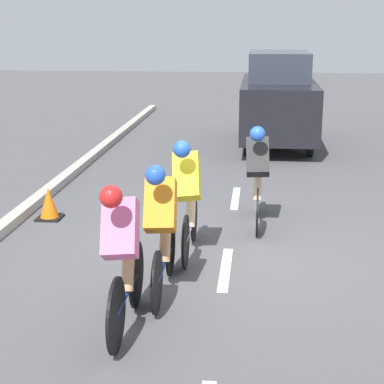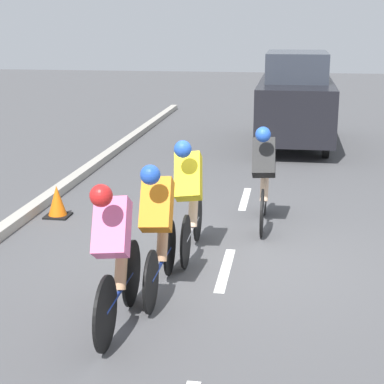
% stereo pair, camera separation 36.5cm
% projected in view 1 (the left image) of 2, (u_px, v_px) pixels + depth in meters
% --- Properties ---
extents(ground_plane, '(60.00, 60.00, 0.00)m').
position_uv_depth(ground_plane, '(227.00, 256.00, 8.13)').
color(ground_plane, '#4C4C4F').
extents(lane_stripe_mid, '(0.12, 1.40, 0.01)m').
position_uv_depth(lane_stripe_mid, '(225.00, 269.00, 7.72)').
color(lane_stripe_mid, white).
rests_on(lane_stripe_mid, ground).
extents(lane_stripe_far, '(0.12, 1.40, 0.01)m').
position_uv_depth(lane_stripe_far, '(236.00, 198.00, 10.79)').
color(lane_stripe_far, white).
rests_on(lane_stripe_far, ground).
extents(cyclist_yellow, '(0.38, 1.66, 1.53)m').
position_uv_depth(cyclist_yellow, '(188.00, 195.00, 7.98)').
color(cyclist_yellow, black).
rests_on(cyclist_yellow, ground).
extents(cyclist_orange, '(0.35, 1.68, 1.50)m').
position_uv_depth(cyclist_orange, '(162.00, 226.00, 6.79)').
color(cyclist_orange, black).
rests_on(cyclist_orange, ground).
extents(cyclist_pink, '(0.37, 1.67, 1.51)m').
position_uv_depth(cyclist_pink, '(123.00, 254.00, 6.00)').
color(cyclist_pink, black).
rests_on(cyclist_pink, ground).
extents(cyclist_black, '(0.34, 1.70, 1.50)m').
position_uv_depth(cyclist_black, '(258.00, 173.00, 9.17)').
color(cyclist_black, black).
rests_on(cyclist_black, ground).
extents(support_car, '(1.70, 4.33, 2.19)m').
position_uv_depth(support_car, '(278.00, 99.00, 15.23)').
color(support_car, black).
rests_on(support_car, ground).
extents(traffic_cone, '(0.36, 0.36, 0.49)m').
position_uv_depth(traffic_cone, '(49.00, 204.00, 9.61)').
color(traffic_cone, black).
rests_on(traffic_cone, ground).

